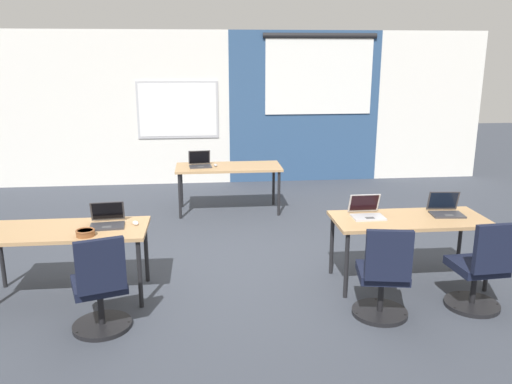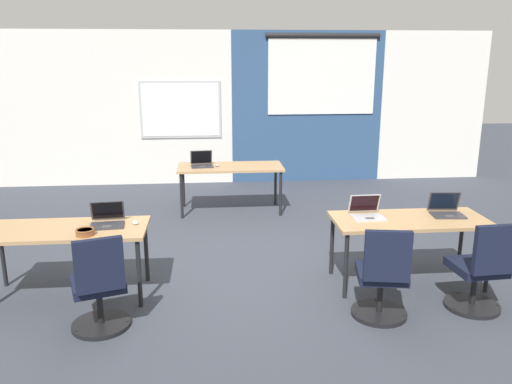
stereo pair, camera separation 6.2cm
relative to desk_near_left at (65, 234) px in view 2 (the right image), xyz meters
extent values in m
plane|color=#383D47|center=(1.75, 0.60, -0.66)|extent=(24.00, 24.00, 0.00)
cube|color=silver|center=(1.75, 4.80, 0.74)|extent=(10.00, 0.20, 2.80)
cube|color=#2D4C75|center=(3.29, 4.69, 0.74)|extent=(2.84, 0.01, 2.80)
cube|color=#B7B7BC|center=(0.93, 4.69, 0.73)|extent=(1.48, 0.02, 1.04)
cube|color=white|center=(0.93, 4.68, 0.73)|extent=(1.40, 0.02, 0.96)
cube|color=white|center=(3.54, 4.67, 1.31)|extent=(2.00, 0.02, 1.36)
cylinder|color=black|center=(3.54, 4.67, 2.04)|extent=(2.10, 0.10, 0.10)
cube|color=tan|center=(0.00, 0.00, 0.04)|extent=(1.60, 0.70, 0.04)
cylinder|color=black|center=(0.74, -0.30, -0.32)|extent=(0.04, 0.04, 0.68)
cylinder|color=black|center=(-0.74, 0.30, -0.32)|extent=(0.04, 0.04, 0.68)
cylinder|color=black|center=(0.74, 0.30, -0.32)|extent=(0.04, 0.04, 0.68)
cube|color=tan|center=(3.50, 0.00, 0.04)|extent=(1.60, 0.70, 0.04)
cylinder|color=black|center=(2.76, -0.30, -0.32)|extent=(0.04, 0.04, 0.68)
cylinder|color=black|center=(4.24, -0.30, -0.32)|extent=(0.04, 0.04, 0.68)
cylinder|color=black|center=(2.76, 0.30, -0.32)|extent=(0.04, 0.04, 0.68)
cylinder|color=black|center=(4.24, 0.30, -0.32)|extent=(0.04, 0.04, 0.68)
cube|color=tan|center=(1.75, 2.80, 0.04)|extent=(1.60, 0.70, 0.04)
cylinder|color=black|center=(1.01, 2.50, -0.32)|extent=(0.04, 0.04, 0.68)
cylinder|color=black|center=(2.49, 2.50, -0.32)|extent=(0.04, 0.04, 0.68)
cylinder|color=black|center=(1.01, 3.10, -0.32)|extent=(0.04, 0.04, 0.68)
cylinder|color=black|center=(2.49, 3.10, -0.32)|extent=(0.04, 0.04, 0.68)
cube|color=#333338|center=(1.32, 2.77, 0.07)|extent=(0.35, 0.26, 0.02)
cube|color=#4C4C4F|center=(1.33, 2.71, 0.08)|extent=(0.10, 0.07, 0.00)
cube|color=#333338|center=(1.31, 2.91, 0.18)|extent=(0.33, 0.10, 0.21)
cube|color=black|center=(1.31, 2.90, 0.19)|extent=(0.30, 0.08, 0.19)
ellipsoid|color=#B2B2B7|center=(1.55, 2.80, 0.08)|extent=(0.06, 0.10, 0.03)
cube|color=#B7B7BC|center=(3.07, 0.04, 0.07)|extent=(0.33, 0.24, 0.02)
cube|color=#4C4C4F|center=(3.07, -0.01, 0.08)|extent=(0.09, 0.06, 0.00)
cube|color=#B7B7BC|center=(3.07, 0.19, 0.18)|extent=(0.33, 0.09, 0.21)
cube|color=black|center=(3.07, 0.19, 0.18)|extent=(0.30, 0.08, 0.18)
cylinder|color=black|center=(2.99, -0.68, -0.64)|extent=(0.52, 0.52, 0.04)
cylinder|color=black|center=(2.99, -0.68, -0.45)|extent=(0.06, 0.06, 0.34)
cube|color=black|center=(2.99, -0.68, -0.24)|extent=(0.51, 0.51, 0.08)
cube|color=black|center=(2.95, -0.93, 0.03)|extent=(0.40, 0.13, 0.46)
sphere|color=black|center=(3.03, -0.45, -0.64)|extent=(0.04, 0.04, 0.04)
sphere|color=black|center=(3.20, -0.79, -0.64)|extent=(0.04, 0.04, 0.04)
sphere|color=black|center=(2.76, -0.71, -0.64)|extent=(0.04, 0.04, 0.04)
cube|color=#333338|center=(0.41, 0.02, 0.07)|extent=(0.35, 0.26, 0.02)
cube|color=#4C4C4F|center=(0.41, -0.03, 0.08)|extent=(0.10, 0.07, 0.00)
cube|color=#333338|center=(0.39, 0.17, 0.18)|extent=(0.34, 0.12, 0.21)
cube|color=black|center=(0.39, 0.17, 0.18)|extent=(0.30, 0.10, 0.18)
ellipsoid|color=silver|center=(0.68, 0.07, 0.08)|extent=(0.09, 0.11, 0.03)
cylinder|color=black|center=(0.43, -0.66, -0.64)|extent=(0.52, 0.52, 0.04)
cylinder|color=black|center=(0.43, -0.66, -0.45)|extent=(0.06, 0.06, 0.34)
cube|color=black|center=(0.43, -0.66, -0.24)|extent=(0.55, 0.55, 0.08)
cube|color=black|center=(0.51, -0.90, 0.03)|extent=(0.40, 0.18, 0.46)
sphere|color=black|center=(0.36, -0.44, -0.64)|extent=(0.04, 0.04, 0.04)
sphere|color=black|center=(0.67, -0.66, -0.64)|extent=(0.04, 0.04, 0.04)
sphere|color=black|center=(0.24, -0.80, -0.64)|extent=(0.04, 0.04, 0.04)
cube|color=#333338|center=(3.93, 0.04, 0.07)|extent=(0.35, 0.26, 0.02)
cube|color=#4C4C4F|center=(3.93, -0.01, 0.08)|extent=(0.10, 0.07, 0.00)
cube|color=#333338|center=(3.94, 0.19, 0.18)|extent=(0.34, 0.10, 0.21)
cube|color=black|center=(3.94, 0.18, 0.18)|extent=(0.30, 0.09, 0.19)
cylinder|color=black|center=(3.93, -0.61, -0.64)|extent=(0.52, 0.52, 0.04)
cylinder|color=black|center=(3.93, -0.61, -0.45)|extent=(0.06, 0.06, 0.34)
cube|color=black|center=(3.93, -0.61, -0.24)|extent=(0.47, 0.47, 0.08)
cube|color=black|center=(3.95, -0.86, 0.03)|extent=(0.40, 0.09, 0.46)
sphere|color=black|center=(3.92, -0.38, -0.64)|extent=(0.04, 0.04, 0.04)
sphere|color=black|center=(4.16, -0.67, -0.64)|extent=(0.04, 0.04, 0.04)
sphere|color=black|center=(3.72, -0.70, -0.64)|extent=(0.04, 0.04, 0.04)
cylinder|color=brown|center=(0.25, -0.23, 0.09)|extent=(0.17, 0.17, 0.05)
torus|color=brown|center=(0.25, -0.23, 0.11)|extent=(0.18, 0.18, 0.02)
cylinder|color=gold|center=(0.25, -0.23, 0.11)|extent=(0.14, 0.14, 0.01)
camera|label=1|loc=(1.38, -4.97, 1.71)|focal=36.44mm
camera|label=2|loc=(1.44, -4.98, 1.71)|focal=36.44mm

